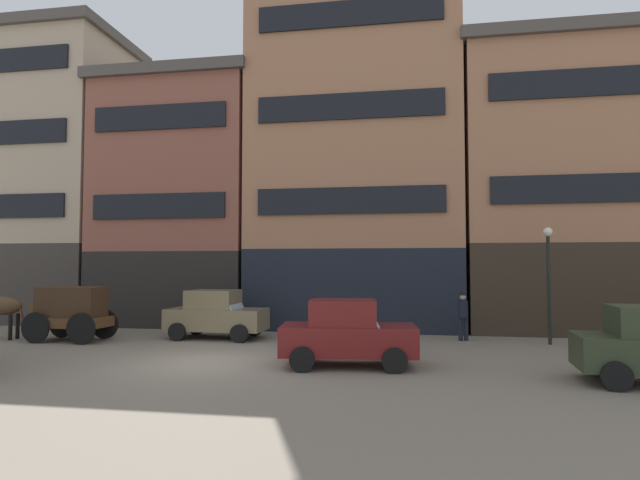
# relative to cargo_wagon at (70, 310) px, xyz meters

# --- Properties ---
(ground_plane) EXTENTS (120.00, 120.00, 0.00)m
(ground_plane) POSITION_rel_cargo_wagon_xyz_m (6.52, -3.05, -1.15)
(ground_plane) COLOR slate
(building_far_left) EXTENTS (9.76, 6.17, 14.60)m
(building_far_left) POSITION_rel_cargo_wagon_xyz_m (-6.93, 6.57, 6.20)
(building_far_left) COLOR #38332D
(building_far_left) RESTS_ON ground_plane
(building_center_left) EXTENTS (7.82, 6.17, 11.79)m
(building_center_left) POSITION_rel_cargo_wagon_xyz_m (1.50, 6.58, 4.79)
(building_center_left) COLOR black
(building_center_left) RESTS_ON ground_plane
(building_center_right) EXTENTS (9.75, 6.17, 15.78)m
(building_center_right) POSITION_rel_cargo_wagon_xyz_m (9.94, 6.57, 6.78)
(building_center_right) COLOR black
(building_center_right) RESTS_ON ground_plane
(building_far_right) EXTENTS (10.38, 6.17, 12.38)m
(building_far_right) POSITION_rel_cargo_wagon_xyz_m (19.66, 6.58, 5.08)
(building_far_right) COLOR #33281E
(building_far_right) RESTS_ON ground_plane
(cargo_wagon) EXTENTS (2.91, 1.53, 1.98)m
(cargo_wagon) POSITION_rel_cargo_wagon_xyz_m (0.00, 0.00, 0.00)
(cargo_wagon) COLOR brown
(cargo_wagon) RESTS_ON ground_plane
(sedan_dark) EXTENTS (3.84, 2.15, 1.83)m
(sedan_dark) POSITION_rel_cargo_wagon_xyz_m (10.58, -2.98, -0.23)
(sedan_dark) COLOR maroon
(sedan_dark) RESTS_ON ground_plane
(sedan_parked_curb) EXTENTS (3.74, 1.94, 1.83)m
(sedan_parked_curb) POSITION_rel_cargo_wagon_xyz_m (5.08, 1.47, -0.23)
(sedan_parked_curb) COLOR #7A6B4C
(sedan_parked_curb) RESTS_ON ground_plane
(pedestrian_officer) EXTENTS (0.41, 0.41, 1.79)m
(pedestrian_officer) POSITION_rel_cargo_wagon_xyz_m (14.27, 2.41, -0.17)
(pedestrian_officer) COLOR black
(pedestrian_officer) RESTS_ON ground_plane
(streetlamp_curbside) EXTENTS (0.32, 0.32, 4.12)m
(streetlamp_curbside) POSITION_rel_cargo_wagon_xyz_m (17.17, 2.00, 1.52)
(streetlamp_curbside) COLOR black
(streetlamp_curbside) RESTS_ON ground_plane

